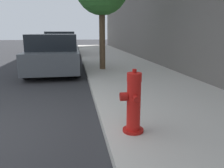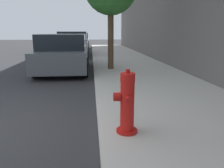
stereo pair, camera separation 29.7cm
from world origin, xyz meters
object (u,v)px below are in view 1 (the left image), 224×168
parked_car_far (65,41)px  parked_car_mid (61,44)px  fire_hydrant (133,103)px  parked_car_near (54,54)px

parked_car_far → parked_car_mid: bearing=-89.7°
parked_car_mid → parked_car_far: size_ratio=1.02×
fire_hydrant → parked_car_far: 18.23m
parked_car_mid → parked_car_near: bearing=-89.5°
fire_hydrant → parked_car_near: parked_car_near is taller
fire_hydrant → parked_car_near: bearing=104.7°
parked_car_mid → parked_car_far: bearing=90.3°
fire_hydrant → parked_car_near: size_ratio=0.23×
parked_car_mid → parked_car_far: (-0.04, 6.80, -0.05)m
parked_car_mid → parked_car_far: 6.80m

